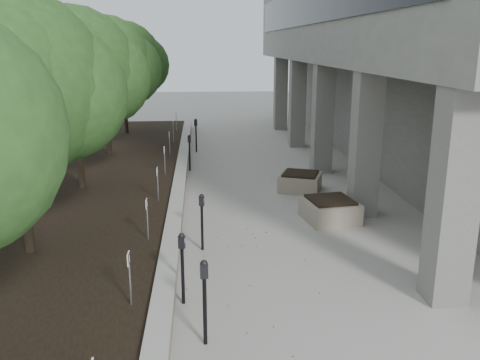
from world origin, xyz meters
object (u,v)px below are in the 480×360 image
crabapple_tree_2 (16,125)px  parking_meter_1 (205,303)px  parking_meter_5 (196,136)px  parking_meter_3 (202,222)px  planter_front (330,209)px  crabapple_tree_5 (123,78)px  crabapple_tree_3 (75,99)px  parking_meter_4 (190,153)px  parking_meter_2 (183,269)px  crabapple_tree_4 (105,86)px  planter_back (300,181)px

crabapple_tree_2 → parking_meter_1: (3.70, -3.14, -2.39)m
parking_meter_5 → parking_meter_3: bearing=-68.7°
parking_meter_3 → parking_meter_5: parking_meter_5 is taller
planter_front → crabapple_tree_5: bearing=120.0°
crabapple_tree_5 → crabapple_tree_3: bearing=-90.0°
parking_meter_4 → parking_meter_5: size_ratio=0.92×
parking_meter_2 → parking_meter_4: size_ratio=1.01×
crabapple_tree_5 → parking_meter_4: (3.25, -6.45, -2.43)m
parking_meter_2 → parking_meter_3: (0.37, 2.53, -0.01)m
crabapple_tree_4 → parking_meter_3: 10.24m
crabapple_tree_2 → crabapple_tree_3: bearing=90.0°
planter_front → parking_meter_4: bearing=123.2°
parking_meter_3 → parking_meter_4: bearing=104.7°
crabapple_tree_3 → planter_front: size_ratio=4.05×
crabapple_tree_3 → planter_front: (7.18, -2.45, -2.81)m
parking_meter_1 → planter_front: (3.48, 5.69, -0.42)m
crabapple_tree_2 → crabapple_tree_4: bearing=90.0°
crabapple_tree_2 → planter_back: bearing=38.7°
crabapple_tree_3 → planter_back: bearing=4.6°
crabapple_tree_3 → parking_meter_3: crabapple_tree_3 is taller
crabapple_tree_5 → planter_front: crabapple_tree_5 is taller
crabapple_tree_5 → planter_back: crabapple_tree_5 is taller
crabapple_tree_5 → planter_back: (6.94, -9.44, -2.82)m
parking_meter_1 → planter_back: bearing=65.6°
crabapple_tree_4 → crabapple_tree_5: 5.00m
crabapple_tree_3 → parking_meter_4: (3.25, 3.55, -2.43)m
parking_meter_2 → planter_front: 5.82m
crabapple_tree_3 → parking_meter_2: crabapple_tree_3 is taller
crabapple_tree_4 → planter_front: 10.72m
parking_meter_4 → planter_back: (3.69, -2.99, -0.39)m
crabapple_tree_2 → planter_front: 8.12m
parking_meter_3 → parking_meter_5: size_ratio=0.91×
crabapple_tree_5 → parking_meter_2: crabapple_tree_5 is taller
crabapple_tree_4 → parking_meter_2: bearing=-74.3°
crabapple_tree_3 → crabapple_tree_4: bearing=90.0°
planter_back → parking_meter_1: bearing=-110.4°
planter_front → crabapple_tree_4: bearing=133.9°
crabapple_tree_4 → parking_meter_4: size_ratio=3.92×
parking_meter_3 → planter_back: 5.83m
crabapple_tree_5 → parking_meter_4: crabapple_tree_5 is taller
parking_meter_2 → planter_back: 8.20m
crabapple_tree_4 → crabapple_tree_5: bearing=90.0°
parking_meter_4 → planter_back: size_ratio=1.08×
crabapple_tree_2 → planter_back: size_ratio=4.22×
parking_meter_4 → planter_front: parking_meter_4 is taller
crabapple_tree_2 → parking_meter_2: (3.30, -1.78, -2.42)m
parking_meter_1 → parking_meter_2: size_ratio=1.05×
crabapple_tree_2 → crabapple_tree_3: (0.00, 5.00, 0.00)m
crabapple_tree_5 → parking_meter_2: size_ratio=3.88×
parking_meter_2 → parking_meter_5: parking_meter_5 is taller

